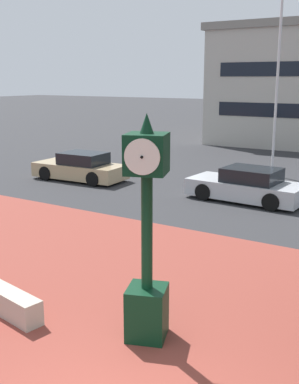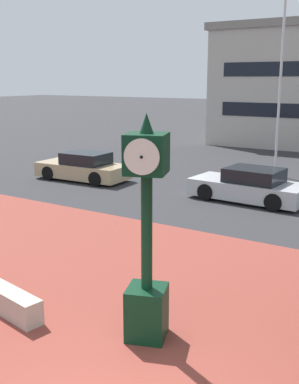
# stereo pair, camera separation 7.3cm
# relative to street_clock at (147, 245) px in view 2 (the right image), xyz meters

# --- Properties ---
(plaza_brick_paving) EXTENTS (44.00, 12.45, 0.01)m
(plaza_brick_paving) POSITION_rel_street_clock_xyz_m (0.90, -0.23, -1.74)
(plaza_brick_paving) COLOR brown
(plaza_brick_paving) RESTS_ON ground
(street_clock) EXTENTS (0.87, 0.88, 3.99)m
(street_clock) POSITION_rel_street_clock_xyz_m (0.00, 0.00, 0.00)
(street_clock) COLOR black
(street_clock) RESTS_ON ground
(car_street_mid) EXTENTS (4.44, 2.11, 1.28)m
(car_street_mid) POSITION_rel_street_clock_xyz_m (-2.04, 10.35, -1.17)
(car_street_mid) COLOR #B7BABF
(car_street_mid) RESTS_ON ground
(car_street_far) EXTENTS (4.37, 2.00, 1.28)m
(car_street_far) POSITION_rel_street_clock_xyz_m (-9.89, 9.99, -1.17)
(car_street_far) COLOR tan
(car_street_far) RESTS_ON ground
(flagpole_primary) EXTENTS (1.66, 0.14, 9.89)m
(flagpole_primary) POSITION_rel_street_clock_xyz_m (-2.60, 15.65, 4.07)
(flagpole_primary) COLOR silver
(flagpole_primary) RESTS_ON ground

